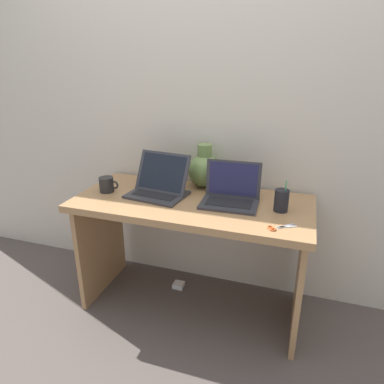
% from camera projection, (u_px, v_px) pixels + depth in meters
% --- Properties ---
extents(ground_plane, '(6.00, 6.00, 0.00)m').
position_uv_depth(ground_plane, '(192.00, 304.00, 2.23)').
color(ground_plane, '#564C47').
extents(back_wall, '(4.40, 0.04, 2.40)m').
position_uv_depth(back_wall, '(210.00, 106.00, 2.10)').
color(back_wall, beige).
rests_on(back_wall, ground).
extents(desk, '(1.34, 0.61, 0.72)m').
position_uv_depth(desk, '(192.00, 226.00, 2.03)').
color(desk, '#AD7F51').
rests_on(desk, ground).
extents(laptop_left, '(0.35, 0.29, 0.23)m').
position_uv_depth(laptop_left, '(160.00, 184.00, 2.04)').
color(laptop_left, '#333338').
rests_on(laptop_left, desk).
extents(laptop_right, '(0.32, 0.24, 0.22)m').
position_uv_depth(laptop_right, '(231.00, 192.00, 1.93)').
color(laptop_right, '#333338').
rests_on(laptop_right, desk).
extents(green_vase, '(0.20, 0.20, 0.27)m').
position_uv_depth(green_vase, '(204.00, 169.00, 2.14)').
color(green_vase, '#75934C').
rests_on(green_vase, desk).
extents(coffee_mug, '(0.12, 0.09, 0.09)m').
position_uv_depth(coffee_mug, '(107.00, 185.00, 2.08)').
color(coffee_mug, black).
rests_on(coffee_mug, desk).
extents(pen_cup, '(0.07, 0.07, 0.18)m').
position_uv_depth(pen_cup, '(281.00, 200.00, 1.81)').
color(pen_cup, black).
rests_on(pen_cup, desk).
extents(scissors, '(0.14, 0.11, 0.01)m').
position_uv_depth(scissors, '(277.00, 228.00, 1.64)').
color(scissors, '#B7B7BC').
rests_on(scissors, desk).
extents(power_brick, '(0.07, 0.07, 0.03)m').
position_uv_depth(power_brick, '(179.00, 285.00, 2.39)').
color(power_brick, white).
rests_on(power_brick, ground).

